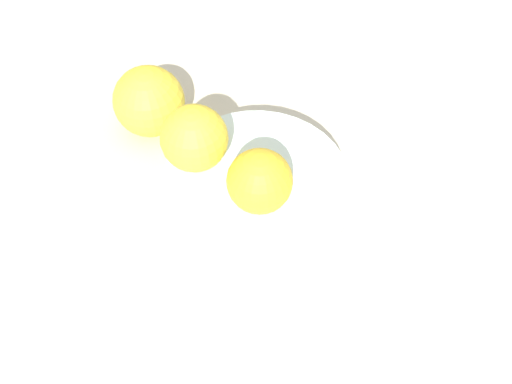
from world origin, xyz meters
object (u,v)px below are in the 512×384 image
at_px(orange_in_bowl_1, 194,138).
at_px(orange_in_bowl_0, 260,181).
at_px(folded_napkin, 272,30).
at_px(orange_loose_0, 149,101).
at_px(fruit_bowl, 256,196).

bearing_deg(orange_in_bowl_1, orange_in_bowl_0, 22.16).
bearing_deg(folded_napkin, orange_loose_0, -68.42).
xyz_separation_m(orange_in_bowl_0, orange_loose_0, (-0.19, -0.04, -0.05)).
height_order(fruit_bowl, orange_in_bowl_0, orange_in_bowl_0).
height_order(orange_in_bowl_1, orange_loose_0, orange_in_bowl_1).
xyz_separation_m(fruit_bowl, orange_in_bowl_0, (0.02, -0.01, 0.06)).
bearing_deg(orange_in_bowl_0, orange_in_bowl_1, -157.84).
relative_size(orange_loose_0, folded_napkin, 0.72).
height_order(orange_in_bowl_1, folded_napkin, orange_in_bowl_1).
bearing_deg(orange_in_bowl_0, fruit_bowl, 157.90).
height_order(orange_in_bowl_0, orange_in_bowl_1, orange_in_bowl_1).
distance_m(orange_in_bowl_0, folded_napkin, 0.33).
height_order(fruit_bowl, folded_napkin, fruit_bowl).
relative_size(fruit_bowl, orange_loose_0, 2.30).
distance_m(orange_in_bowl_1, folded_napkin, 0.29).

